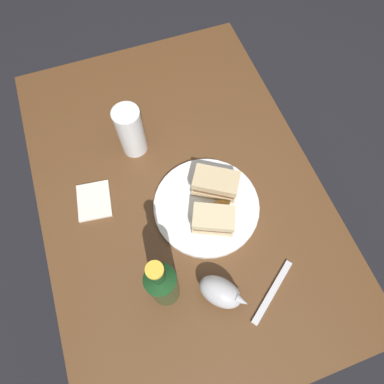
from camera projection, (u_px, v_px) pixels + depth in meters
ground_plane at (184, 248)px, 1.57m from camera, size 6.00×6.00×0.00m
dining_table at (182, 225)px, 1.25m from camera, size 1.12×0.77×0.70m
plate at (206, 206)px, 0.90m from camera, size 0.29×0.29×0.02m
sandwich_half_left at (213, 220)px, 0.84m from camera, size 0.10×0.12×0.06m
sandwich_half_right at (216, 184)px, 0.88m from camera, size 0.12×0.14×0.06m
potato_wedge_front at (216, 213)px, 0.87m from camera, size 0.04×0.04×0.02m
potato_wedge_middle at (226, 229)px, 0.86m from camera, size 0.02×0.04×0.02m
potato_wedge_back at (220, 210)px, 0.88m from camera, size 0.04×0.05×0.02m
potato_wedge_left_edge at (222, 204)px, 0.89m from camera, size 0.02×0.04×0.02m
pint_glass at (131, 133)px, 0.92m from camera, size 0.07×0.07×0.16m
gravy_boat at (222, 292)px, 0.77m from camera, size 0.12×0.12×0.07m
cider_bottle at (163, 285)px, 0.71m from camera, size 0.07×0.07×0.29m
napkin at (94, 201)px, 0.91m from camera, size 0.12×0.10×0.01m
fork at (272, 292)px, 0.81m from camera, size 0.12×0.16×0.01m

